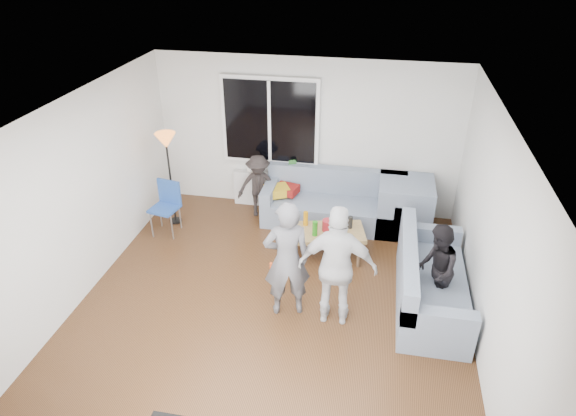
% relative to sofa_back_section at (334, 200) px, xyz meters
% --- Properties ---
extents(floor, '(5.00, 5.50, 0.04)m').
position_rel_sofa_back_section_xyz_m(floor, '(-0.54, -2.27, -0.45)').
color(floor, '#56351C').
rests_on(floor, ground).
extents(ceiling, '(5.00, 5.50, 0.04)m').
position_rel_sofa_back_section_xyz_m(ceiling, '(-0.54, -2.27, 2.20)').
color(ceiling, white).
rests_on(ceiling, ground).
extents(wall_back, '(5.00, 0.04, 2.60)m').
position_rel_sofa_back_section_xyz_m(wall_back, '(-0.54, 0.50, 0.88)').
color(wall_back, silver).
rests_on(wall_back, ground).
extents(wall_left, '(0.04, 5.50, 2.60)m').
position_rel_sofa_back_section_xyz_m(wall_left, '(-3.06, -2.27, 0.88)').
color(wall_left, silver).
rests_on(wall_left, ground).
extents(wall_right, '(0.04, 5.50, 2.60)m').
position_rel_sofa_back_section_xyz_m(wall_right, '(1.98, -2.27, 0.88)').
color(wall_right, silver).
rests_on(wall_right, ground).
extents(window_frame, '(1.62, 0.06, 1.47)m').
position_rel_sofa_back_section_xyz_m(window_frame, '(-1.14, 0.42, 1.12)').
color(window_frame, white).
rests_on(window_frame, wall_back).
extents(window_glass, '(1.50, 0.02, 1.35)m').
position_rel_sofa_back_section_xyz_m(window_glass, '(-1.14, 0.38, 1.12)').
color(window_glass, black).
rests_on(window_glass, window_frame).
extents(window_mullion, '(0.05, 0.03, 1.35)m').
position_rel_sofa_back_section_xyz_m(window_mullion, '(-1.14, 0.37, 1.12)').
color(window_mullion, white).
rests_on(window_mullion, window_frame).
extents(radiator, '(1.30, 0.12, 0.62)m').
position_rel_sofa_back_section_xyz_m(radiator, '(-1.14, 0.38, -0.11)').
color(radiator, silver).
rests_on(radiator, floor).
extents(potted_plant, '(0.21, 0.18, 0.33)m').
position_rel_sofa_back_section_xyz_m(potted_plant, '(-0.77, 0.35, 0.36)').
color(potted_plant, '#30712D').
rests_on(potted_plant, radiator).
extents(vase, '(0.18, 0.18, 0.17)m').
position_rel_sofa_back_section_xyz_m(vase, '(-1.47, 0.35, 0.28)').
color(vase, white).
rests_on(vase, radiator).
extents(sofa_back_section, '(2.30, 0.85, 0.85)m').
position_rel_sofa_back_section_xyz_m(sofa_back_section, '(0.00, 0.00, 0.00)').
color(sofa_back_section, slate).
rests_on(sofa_back_section, floor).
extents(sofa_right_section, '(2.00, 0.85, 0.85)m').
position_rel_sofa_back_section_xyz_m(sofa_right_section, '(1.48, -1.81, 0.00)').
color(sofa_right_section, slate).
rests_on(sofa_right_section, floor).
extents(sofa_corner, '(0.85, 0.85, 0.85)m').
position_rel_sofa_back_section_xyz_m(sofa_corner, '(1.13, 0.00, 0.00)').
color(sofa_corner, slate).
rests_on(sofa_corner, floor).
extents(cushion_yellow, '(0.48, 0.46, 0.14)m').
position_rel_sofa_back_section_xyz_m(cushion_yellow, '(-0.94, -0.02, 0.09)').
color(cushion_yellow, gold).
rests_on(cushion_yellow, sofa_back_section).
extents(cushion_red, '(0.42, 0.38, 0.13)m').
position_rel_sofa_back_section_xyz_m(cushion_red, '(-0.79, 0.06, 0.09)').
color(cushion_red, maroon).
rests_on(cushion_red, sofa_back_section).
extents(coffee_table, '(1.21, 0.83, 0.40)m').
position_rel_sofa_back_section_xyz_m(coffee_table, '(0.01, -0.93, -0.22)').
color(coffee_table, '#A68850').
rests_on(coffee_table, floor).
extents(pitcher, '(0.17, 0.17, 0.17)m').
position_rel_sofa_back_section_xyz_m(pitcher, '(0.01, -0.91, 0.06)').
color(pitcher, maroon).
rests_on(pitcher, coffee_table).
extents(side_chair, '(0.47, 0.47, 0.86)m').
position_rel_sofa_back_section_xyz_m(side_chair, '(-2.59, -0.82, 0.01)').
color(side_chair, '#244B9E').
rests_on(side_chair, floor).
extents(floor_lamp, '(0.32, 0.32, 1.56)m').
position_rel_sofa_back_section_xyz_m(floor_lamp, '(-2.59, -0.47, 0.36)').
color(floor_lamp, orange).
rests_on(floor_lamp, floor).
extents(player_left, '(0.66, 0.53, 1.58)m').
position_rel_sofa_back_section_xyz_m(player_left, '(-0.33, -2.31, 0.37)').
color(player_left, '#535359').
rests_on(player_left, floor).
extents(player_right, '(0.94, 0.40, 1.61)m').
position_rel_sofa_back_section_xyz_m(player_right, '(0.29, -2.36, 0.38)').
color(player_right, silver).
rests_on(player_right, floor).
extents(spectator_right, '(0.47, 0.60, 1.23)m').
position_rel_sofa_back_section_xyz_m(spectator_right, '(1.48, -1.92, 0.19)').
color(spectator_right, black).
rests_on(spectator_right, floor).
extents(spectator_back, '(0.79, 0.59, 1.09)m').
position_rel_sofa_back_section_xyz_m(spectator_back, '(-1.27, 0.03, 0.12)').
color(spectator_back, black).
rests_on(spectator_back, floor).
extents(bottle_a, '(0.07, 0.07, 0.22)m').
position_rel_sofa_back_section_xyz_m(bottle_a, '(-0.33, -0.82, 0.09)').
color(bottle_a, '#C8800B').
rests_on(bottle_a, coffee_table).
extents(bottle_b, '(0.08, 0.08, 0.23)m').
position_rel_sofa_back_section_xyz_m(bottle_b, '(-0.15, -1.08, 0.09)').
color(bottle_b, '#207A16').
rests_on(bottle_b, coffee_table).
extents(bottle_d, '(0.07, 0.07, 0.27)m').
position_rel_sofa_back_section_xyz_m(bottle_d, '(0.20, -1.06, 0.11)').
color(bottle_d, orange).
rests_on(bottle_d, coffee_table).
extents(bottle_e, '(0.07, 0.07, 0.19)m').
position_rel_sofa_back_section_xyz_m(bottle_e, '(0.33, -0.78, 0.07)').
color(bottle_e, black).
rests_on(bottle_e, coffee_table).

